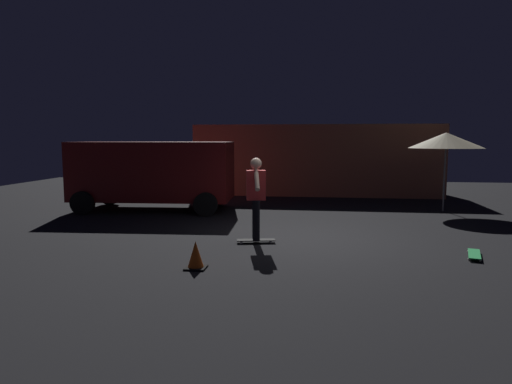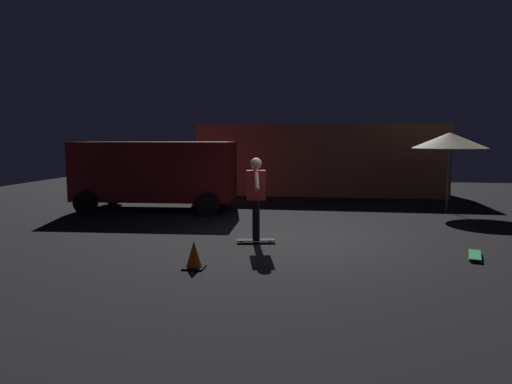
{
  "view_description": "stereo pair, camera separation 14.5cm",
  "coord_description": "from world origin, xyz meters",
  "px_view_note": "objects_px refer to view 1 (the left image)",
  "views": [
    {
      "loc": [
        0.28,
        -9.71,
        2.12
      ],
      "look_at": [
        -1.0,
        -0.53,
        1.05
      ],
      "focal_mm": 32.43,
      "sensor_mm": 36.0,
      "label": 1
    },
    {
      "loc": [
        0.42,
        -9.69,
        2.12
      ],
      "look_at": [
        -1.0,
        -0.53,
        1.05
      ],
      "focal_mm": 32.43,
      "sensor_mm": 36.0,
      "label": 2
    }
  ],
  "objects_px": {
    "parked_van": "(153,171)",
    "skateboard_ridden": "(256,240)",
    "patio_umbrella": "(446,140)",
    "traffic_cone": "(196,256)",
    "skater": "(256,193)",
    "skateboard_spare": "(474,254)"
  },
  "relations": [
    {
      "from": "parked_van",
      "to": "traffic_cone",
      "type": "xyz_separation_m",
      "value": [
        2.91,
        -5.94,
        -0.95
      ]
    },
    {
      "from": "parked_van",
      "to": "traffic_cone",
      "type": "relative_size",
      "value": 10.24
    },
    {
      "from": "skater",
      "to": "traffic_cone",
      "type": "bearing_deg",
      "value": -109.87
    },
    {
      "from": "patio_umbrella",
      "to": "parked_van",
      "type": "bearing_deg",
      "value": -173.49
    },
    {
      "from": "traffic_cone",
      "to": "skateboard_spare",
      "type": "bearing_deg",
      "value": 16.38
    },
    {
      "from": "skateboard_spare",
      "to": "skater",
      "type": "height_order",
      "value": "skater"
    },
    {
      "from": "traffic_cone",
      "to": "skateboard_ridden",
      "type": "bearing_deg",
      "value": 70.13
    },
    {
      "from": "skateboard_ridden",
      "to": "parked_van",
      "type": "bearing_deg",
      "value": 132.69
    },
    {
      "from": "skateboard_spare",
      "to": "traffic_cone",
      "type": "bearing_deg",
      "value": -163.62
    },
    {
      "from": "skater",
      "to": "traffic_cone",
      "type": "distance_m",
      "value": 2.28
    },
    {
      "from": "patio_umbrella",
      "to": "skateboard_spare",
      "type": "height_order",
      "value": "patio_umbrella"
    },
    {
      "from": "parked_van",
      "to": "skater",
      "type": "bearing_deg",
      "value": -47.31
    },
    {
      "from": "parked_van",
      "to": "skateboard_ridden",
      "type": "bearing_deg",
      "value": -47.31
    },
    {
      "from": "patio_umbrella",
      "to": "skateboard_spare",
      "type": "xyz_separation_m",
      "value": [
        -0.83,
        -5.5,
        -2.02
      ]
    },
    {
      "from": "parked_van",
      "to": "skater",
      "type": "relative_size",
      "value": 2.82
    },
    {
      "from": "skater",
      "to": "traffic_cone",
      "type": "relative_size",
      "value": 3.63
    },
    {
      "from": "skater",
      "to": "skateboard_ridden",
      "type": "bearing_deg",
      "value": -153.43
    },
    {
      "from": "parked_van",
      "to": "skateboard_spare",
      "type": "distance_m",
      "value": 8.99
    },
    {
      "from": "skateboard_spare",
      "to": "traffic_cone",
      "type": "distance_m",
      "value": 4.98
    },
    {
      "from": "skater",
      "to": "traffic_cone",
      "type": "height_order",
      "value": "skater"
    },
    {
      "from": "parked_van",
      "to": "skateboard_ridden",
      "type": "distance_m",
      "value": 5.47
    },
    {
      "from": "patio_umbrella",
      "to": "traffic_cone",
      "type": "height_order",
      "value": "patio_umbrella"
    }
  ]
}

